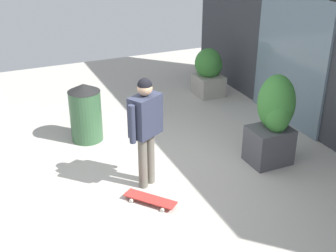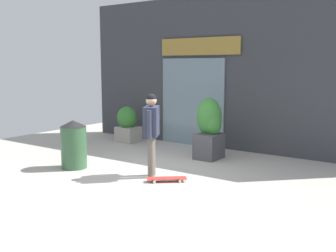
# 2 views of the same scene
# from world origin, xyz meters

# --- Properties ---
(ground_plane) EXTENTS (12.00, 12.00, 0.00)m
(ground_plane) POSITION_xyz_m (0.00, 0.00, 0.00)
(ground_plane) COLOR #B2ADA3
(skateboarder) EXTENTS (0.44, 0.56, 1.64)m
(skateboarder) POSITION_xyz_m (0.16, 0.11, 1.00)
(skateboarder) COLOR #666056
(skateboarder) RESTS_ON ground_plane
(skateboard) EXTENTS (0.70, 0.63, 0.08)m
(skateboard) POSITION_xyz_m (0.61, -0.02, 0.06)
(skateboard) COLOR red
(skateboard) RESTS_ON ground_plane
(planter_box_left) EXTENTS (0.60, 0.58, 1.02)m
(planter_box_left) POSITION_xyz_m (-2.63, 2.62, 0.54)
(planter_box_left) COLOR gray
(planter_box_left) RESTS_ON ground_plane
(planter_box_right) EXTENTS (0.62, 0.70, 1.42)m
(planter_box_right) POSITION_xyz_m (0.30, 2.16, 0.72)
(planter_box_right) COLOR #47474C
(planter_box_right) RESTS_ON ground_plane
(trash_bin) EXTENTS (0.55, 0.55, 1.03)m
(trash_bin) POSITION_xyz_m (-1.60, -0.32, 0.52)
(trash_bin) COLOR #335938
(trash_bin) RESTS_ON ground_plane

